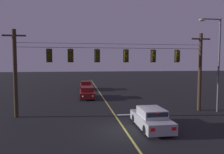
# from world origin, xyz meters

# --- Properties ---
(ground_plane) EXTENTS (180.00, 180.00, 0.00)m
(ground_plane) POSITION_xyz_m (0.00, 0.00, 0.00)
(ground_plane) COLOR black
(lane_centre_stripe) EXTENTS (0.14, 60.00, 0.01)m
(lane_centre_stripe) POSITION_xyz_m (0.00, 10.73, 0.00)
(lane_centre_stripe) COLOR #D1C64C
(lane_centre_stripe) RESTS_ON ground
(stop_bar_paint) EXTENTS (3.40, 0.36, 0.01)m
(stop_bar_paint) POSITION_xyz_m (1.90, 4.13, 0.00)
(stop_bar_paint) COLOR silver
(stop_bar_paint) RESTS_ON ground
(signal_span_assembly) EXTENTS (17.83, 0.32, 7.07)m
(signal_span_assembly) POSITION_xyz_m (0.00, 4.73, 3.68)
(signal_span_assembly) COLOR #38281C
(signal_span_assembly) RESTS_ON ground
(traffic_light_leftmost) EXTENTS (0.48, 0.41, 1.22)m
(traffic_light_leftmost) POSITION_xyz_m (-5.36, 4.71, 5.01)
(traffic_light_leftmost) COLOR black
(traffic_light_left_inner) EXTENTS (0.48, 0.41, 1.22)m
(traffic_light_left_inner) POSITION_xyz_m (-3.64, 4.71, 5.01)
(traffic_light_left_inner) COLOR black
(traffic_light_centre) EXTENTS (0.48, 0.41, 1.22)m
(traffic_light_centre) POSITION_xyz_m (-1.41, 4.71, 5.01)
(traffic_light_centre) COLOR black
(traffic_light_right_inner) EXTENTS (0.48, 0.41, 1.22)m
(traffic_light_right_inner) POSITION_xyz_m (1.10, 4.71, 5.01)
(traffic_light_right_inner) COLOR black
(traffic_light_rightmost) EXTENTS (0.48, 0.41, 1.22)m
(traffic_light_rightmost) POSITION_xyz_m (3.57, 4.71, 5.01)
(traffic_light_rightmost) COLOR black
(traffic_light_far_right) EXTENTS (0.48, 0.41, 1.22)m
(traffic_light_far_right) POSITION_xyz_m (5.81, 4.71, 5.01)
(traffic_light_far_right) COLOR black
(car_waiting_near_lane) EXTENTS (1.80, 4.33, 1.39)m
(car_waiting_near_lane) POSITION_xyz_m (1.82, 0.26, 0.65)
(car_waiting_near_lane) COLOR #A5A5AD
(car_waiting_near_lane) RESTS_ON ground
(car_oncoming_lead) EXTENTS (1.80, 4.42, 1.39)m
(car_oncoming_lead) POSITION_xyz_m (-1.99, 13.14, 0.65)
(car_oncoming_lead) COLOR maroon
(car_oncoming_lead) RESTS_ON ground
(car_oncoming_trailing) EXTENTS (1.80, 4.42, 1.39)m
(car_oncoming_trailing) POSITION_xyz_m (-1.88, 21.38, 0.65)
(car_oncoming_trailing) COLOR maroon
(car_oncoming_trailing) RESTS_ON ground
(street_lamp_corner) EXTENTS (2.11, 0.30, 8.32)m
(street_lamp_corner) POSITION_xyz_m (9.03, 3.95, 4.97)
(street_lamp_corner) COLOR #4C4F54
(street_lamp_corner) RESTS_ON ground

